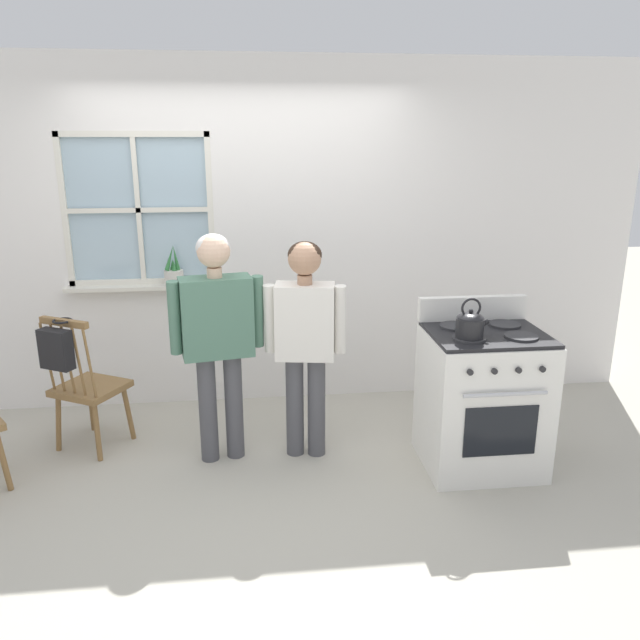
% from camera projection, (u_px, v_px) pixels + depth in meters
% --- Properties ---
extents(ground_plane, '(16.00, 16.00, 0.00)m').
position_uv_depth(ground_plane, '(252.00, 485.00, 3.93)').
color(ground_plane, '#B2AD9E').
extents(wall_back, '(6.40, 0.16, 2.70)m').
position_uv_depth(wall_back, '(250.00, 239.00, 4.89)').
color(wall_back, white).
rests_on(wall_back, ground_plane).
extents(chair_by_window, '(0.56, 0.55, 0.98)m').
position_uv_depth(chair_by_window, '(88.00, 388.00, 4.31)').
color(chair_by_window, olive).
rests_on(chair_by_window, ground_plane).
extents(person_elderly_left, '(0.61, 0.29, 1.53)m').
position_uv_depth(person_elderly_left, '(217.00, 326.00, 4.01)').
color(person_elderly_left, '#4C4C51').
rests_on(person_elderly_left, ground_plane).
extents(person_teen_center, '(0.54, 0.27, 1.48)m').
position_uv_depth(person_teen_center, '(305.00, 329.00, 4.07)').
color(person_teen_center, '#4C4C51').
rests_on(person_teen_center, ground_plane).
extents(stove, '(0.74, 0.68, 1.08)m').
position_uv_depth(stove, '(482.00, 398.00, 4.06)').
color(stove, white).
rests_on(stove, ground_plane).
extents(kettle, '(0.21, 0.17, 0.25)m').
position_uv_depth(kettle, '(470.00, 324.00, 3.77)').
color(kettle, black).
rests_on(kettle, stove).
extents(potted_plant, '(0.15, 0.15, 0.32)m').
position_uv_depth(potted_plant, '(174.00, 274.00, 4.81)').
color(potted_plant, beige).
rests_on(potted_plant, wall_back).
extents(handbag, '(0.24, 0.25, 0.31)m').
position_uv_depth(handbag, '(56.00, 348.00, 4.00)').
color(handbag, black).
rests_on(handbag, chair_by_window).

